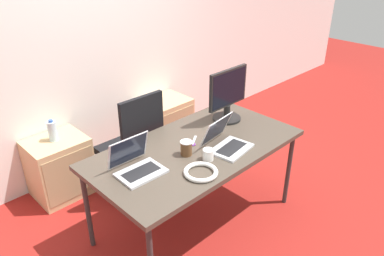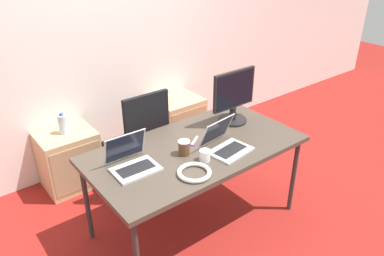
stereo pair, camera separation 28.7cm
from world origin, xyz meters
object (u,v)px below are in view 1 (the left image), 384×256
monitor (228,96)px  mouse (213,132)px  office_chair (133,156)px  laptop_right (137,165)px  laptop_left (226,142)px  water_bottle (53,131)px  cabinet_left (60,167)px  coffee_cup_white (208,155)px  coffee_cup_brown (186,148)px  cabinet_right (166,123)px  cable_coil (201,172)px

monitor → mouse: 0.37m
office_chair → laptop_right: size_ratio=3.23×
laptop_left → mouse: laptop_left is taller
office_chair → water_bottle: size_ratio=5.12×
office_chair → laptop_left: 1.05m
cabinet_left → coffee_cup_white: (0.56, -1.42, 0.52)m
mouse → monitor: bearing=19.1°
water_bottle → coffee_cup_brown: 1.35m
monitor → mouse: bearing=-160.9°
cabinet_right → coffee_cup_white: coffee_cup_white is taller
laptop_left → laptop_right: laptop_right is taller
office_chair → laptop_left: bearing=-73.8°
laptop_left → coffee_cup_brown: bearing=154.9°
office_chair → mouse: office_chair is taller
cabinet_left → water_bottle: 0.39m
laptop_right → monitor: bearing=5.4°
office_chair → monitor: (0.66, -0.59, 0.61)m
water_bottle → coffee_cup_brown: size_ratio=1.79×
water_bottle → cable_coil: cable_coil is taller
water_bottle → cabinet_left: bearing=-90.0°
cabinet_right → water_bottle: 1.39m
water_bottle → laptop_left: size_ratio=0.58×
coffee_cup_white → cable_coil: 0.20m
water_bottle → coffee_cup_white: bearing=-68.4°
office_chair → coffee_cup_white: size_ratio=12.13×
laptop_right → cabinet_left: bearing=94.3°
cabinet_right → laptop_left: bearing=-111.4°
cabinet_left → monitor: (1.18, -1.06, 0.71)m
laptop_right → cable_coil: (0.30, -0.35, -0.03)m
monitor → coffee_cup_white: monitor is taller
cabinet_left → coffee_cup_white: coffee_cup_white is taller
office_chair → coffee_cup_white: bearing=-87.9°
office_chair → coffee_cup_brown: bearing=-92.4°
mouse → cable_coil: same height
water_bottle → cable_coil: (0.39, -1.51, 0.11)m
office_chair → cabinet_right: office_chair is taller
laptop_left → mouse: (0.10, 0.23, -0.03)m
cable_coil → coffee_cup_brown: bearing=67.9°
monitor → water_bottle: bearing=138.0°
coffee_cup_brown → water_bottle: bearing=111.5°
cabinet_right → mouse: bearing=-110.9°
laptop_right → cable_coil: laptop_right is taller
cabinet_left → mouse: mouse is taller
office_chair → mouse: size_ratio=17.76×
monitor → office_chair: bearing=138.1°
monitor → cabinet_left: bearing=138.1°
coffee_cup_brown → laptop_right: bearing=168.1°
monitor → coffee_cup_white: (-0.62, -0.36, -0.19)m
laptop_right → coffee_cup_brown: 0.41m
water_bottle → coffee_cup_brown: bearing=-68.5°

